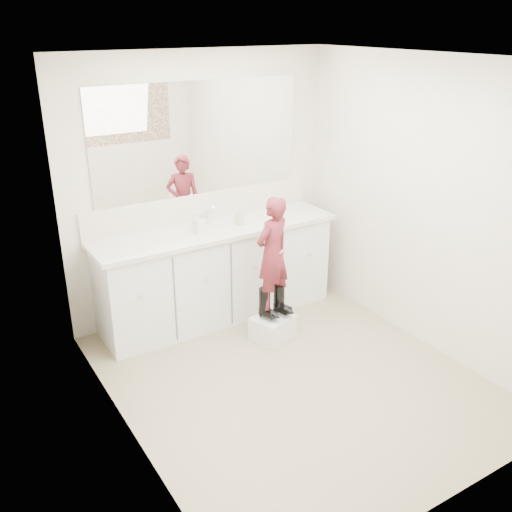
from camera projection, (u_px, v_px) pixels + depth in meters
floor at (291, 378)px, 4.51m from camera, size 3.00×3.00×0.00m
ceiling at (300, 58)px, 3.58m from camera, size 3.00×3.00×0.00m
wall_back at (201, 187)px, 5.22m from camera, size 2.60×0.00×2.60m
wall_front at (468, 325)px, 2.87m from camera, size 2.60×0.00×2.60m
wall_left at (119, 276)px, 3.42m from camera, size 0.00×3.00×3.00m
wall_right at (424, 206)px, 4.68m from camera, size 0.00×3.00×3.00m
vanity_cabinet at (217, 274)px, 5.31m from camera, size 2.20×0.55×0.85m
countertop at (216, 230)px, 5.12m from camera, size 2.28×0.58×0.04m
backsplash at (202, 206)px, 5.28m from camera, size 2.28×0.03×0.25m
mirror at (199, 139)px, 5.05m from camera, size 2.00×0.02×1.00m
dot_panel at (480, 241)px, 2.71m from camera, size 2.00×0.01×1.20m
faucet at (208, 217)px, 5.23m from camera, size 0.08×0.08×0.10m
cup at (239, 219)px, 5.19m from camera, size 0.13×0.13×0.09m
soap_bottle at (198, 222)px, 4.98m from camera, size 0.10×0.10×0.18m
step_stool at (273, 327)px, 5.03m from camera, size 0.41×0.37×0.22m
boot_left at (265, 303)px, 4.91m from camera, size 0.15×0.21×0.28m
boot_right at (279, 299)px, 4.98m from camera, size 0.15×0.21×0.28m
toddler at (272, 253)px, 4.77m from camera, size 0.41×0.33×0.99m
toothbrush at (285, 248)px, 4.72m from camera, size 0.13×0.05×0.06m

